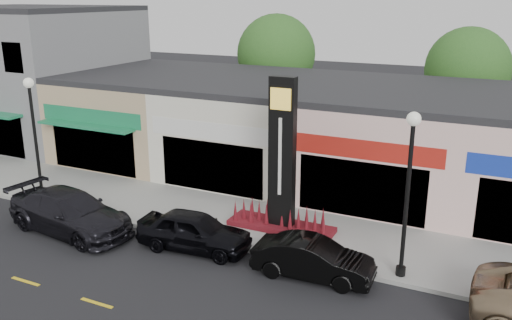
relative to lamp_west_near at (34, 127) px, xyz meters
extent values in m
plane|color=black|center=(8.00, -2.50, -3.48)|extent=(120.00, 120.00, 0.00)
cube|color=gray|center=(8.00, 1.85, -3.40)|extent=(52.00, 4.30, 0.15)
cube|color=gray|center=(8.00, -0.40, -3.40)|extent=(52.00, 0.20, 0.15)
cube|color=slate|center=(-10.00, 9.00, 0.52)|extent=(12.00, 10.00, 8.00)
cube|color=#262628|center=(-10.00, 9.00, 4.67)|extent=(12.00, 10.00, 0.30)
cube|color=black|center=(-5.50, 4.05, 2.32)|extent=(1.40, 0.10, 1.60)
cube|color=tan|center=(-0.50, 9.00, -1.23)|extent=(7.00, 10.00, 4.50)
cube|color=#262628|center=(-0.50, 9.00, 1.17)|extent=(7.00, 10.00, 0.30)
cube|color=black|center=(-0.50, 4.05, -2.08)|extent=(5.25, 0.10, 2.40)
cube|color=#1B7A4C|center=(-0.50, 4.05, -0.38)|extent=(6.30, 0.12, 0.80)
cube|color=#1B7A4C|center=(-0.50, 3.60, -0.78)|extent=(5.60, 0.90, 0.12)
cube|color=silver|center=(6.50, 9.00, -1.23)|extent=(7.00, 10.00, 4.50)
cube|color=#262628|center=(6.50, 9.00, 1.17)|extent=(7.00, 10.00, 0.30)
cube|color=black|center=(6.50, 4.05, -2.08)|extent=(5.25, 0.10, 2.40)
cube|color=silver|center=(6.50, 4.05, -0.38)|extent=(6.30, 0.12, 0.80)
cube|color=beige|center=(13.50, 9.00, -1.23)|extent=(7.00, 10.00, 4.50)
cube|color=#262628|center=(13.50, 9.00, 1.17)|extent=(7.00, 10.00, 0.30)
cube|color=black|center=(13.50, 4.05, -2.08)|extent=(5.25, 0.10, 2.40)
cube|color=#B42118|center=(13.50, 4.05, -0.38)|extent=(6.30, 0.12, 0.80)
cylinder|color=#382619|center=(4.00, 17.00, -1.90)|extent=(0.36, 0.36, 3.15)
sphere|color=#1D4C17|center=(4.00, 17.00, 1.75)|extent=(5.20, 5.20, 5.20)
cylinder|color=#382619|center=(16.00, 17.00, -1.99)|extent=(0.36, 0.36, 2.97)
sphere|color=#1D4C17|center=(16.00, 17.00, 1.42)|extent=(4.80, 4.80, 4.80)
cylinder|color=black|center=(0.00, 0.00, -3.18)|extent=(0.32, 0.32, 0.30)
cylinder|color=black|center=(0.00, 0.00, -0.68)|extent=(0.14, 0.14, 5.00)
sphere|color=silver|center=(0.00, 0.00, 1.92)|extent=(0.44, 0.44, 0.44)
cylinder|color=black|center=(16.00, 0.00, -3.18)|extent=(0.32, 0.32, 0.30)
cylinder|color=black|center=(16.00, 0.00, -0.68)|extent=(0.14, 0.14, 5.00)
sphere|color=silver|center=(16.00, 0.00, 1.92)|extent=(0.44, 0.44, 0.44)
cube|color=#4F0D10|center=(11.00, 1.70, -3.23)|extent=(4.20, 1.30, 0.20)
cube|color=black|center=(11.00, 1.70, -0.33)|extent=(1.00, 0.40, 6.00)
cube|color=yellow|center=(11.00, 1.48, 1.87)|extent=(0.80, 0.05, 0.80)
cube|color=silver|center=(11.00, 1.48, -0.33)|extent=(0.12, 0.04, 3.00)
imported|color=black|center=(3.51, -1.86, -2.67)|extent=(2.89, 5.81, 1.62)
imported|color=black|center=(8.73, -1.07, -2.75)|extent=(2.07, 4.38, 1.45)
imported|color=black|center=(13.35, -1.13, -2.82)|extent=(1.60, 4.07, 1.32)
camera|label=1|loc=(18.65, -16.41, 5.50)|focal=38.00mm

